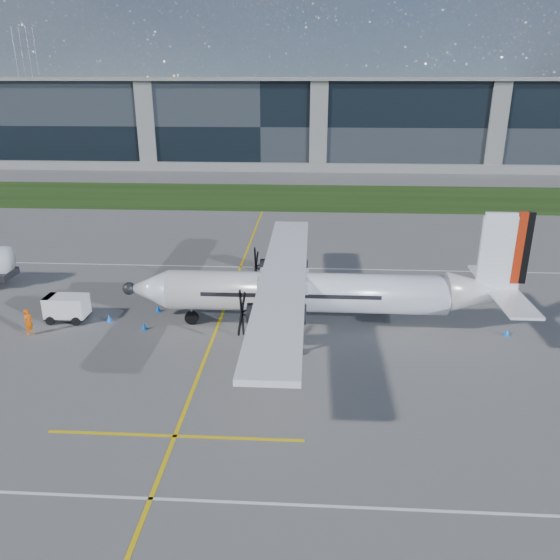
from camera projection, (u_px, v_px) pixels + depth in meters
ground at (239, 209)px, 68.42m from camera, size 400.00×400.00×0.00m
grass_strip at (246, 196)px, 75.89m from camera, size 400.00×18.00×0.04m
terminal_building at (265, 123)px, 103.22m from camera, size 120.00×20.00×15.00m
tree_line at (282, 123)px, 160.91m from camera, size 400.00×6.00×6.00m
pylon_west at (29, 79)px, 170.49m from camera, size 9.00×4.60×30.00m
yellow_taxiway_centerline at (227, 302)px, 40.19m from camera, size 0.20×70.00×0.01m
turboprop_aircraft at (321, 270)px, 34.84m from camera, size 25.66×26.61×7.98m
baggage_tug at (67, 308)px, 36.96m from camera, size 2.92×1.75×1.75m
ground_crew_person at (28, 320)px, 34.82m from camera, size 0.82×0.97×2.03m
safety_cone_nose_stbd at (158, 308)px, 38.56m from camera, size 0.36×0.36×0.50m
safety_cone_tail at (507, 332)px, 34.98m from camera, size 0.36×0.36×0.50m
safety_cone_fwd at (109, 318)px, 36.98m from camera, size 0.36×0.36×0.50m
safety_cone_nose_port at (144, 326)px, 35.81m from camera, size 0.36×0.36×0.50m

